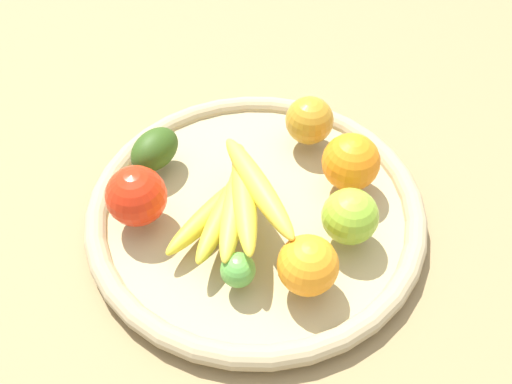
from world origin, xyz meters
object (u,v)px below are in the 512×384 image
at_px(orange_0, 308,265).
at_px(apple_2, 350,216).
at_px(orange_1, 351,162).
at_px(avocado, 155,149).
at_px(lime_0, 238,270).
at_px(apple_0, 309,120).
at_px(banana_bunch, 236,200).
at_px(apple_1, 136,196).

relative_size(orange_0, apple_2, 1.01).
xyz_separation_m(orange_1, apple_2, (-0.09, 0.02, -0.00)).
bearing_deg(avocado, apple_2, -120.46).
height_order(lime_0, apple_0, apple_0).
distance_m(banana_bunch, apple_1, 0.12).
xyz_separation_m(banana_bunch, apple_0, (0.14, -0.11, -0.01)).
bearing_deg(avocado, orange_1, -102.07).
height_order(lime_0, apple_2, apple_2).
bearing_deg(orange_0, apple_0, -8.30).
height_order(lime_0, orange_0, orange_0).
relative_size(avocado, apple_1, 1.00).
bearing_deg(orange_0, apple_1, 59.77).
distance_m(lime_0, orange_0, 0.08).
height_order(banana_bunch, orange_0, banana_bunch).
bearing_deg(apple_1, lime_0, -131.61).
bearing_deg(orange_1, orange_0, 153.24).
relative_size(banana_bunch, orange_0, 2.56).
bearing_deg(banana_bunch, orange_0, -142.11).
xyz_separation_m(apple_0, avocado, (-0.03, 0.22, -0.01)).
xyz_separation_m(lime_0, apple_0, (0.23, -0.11, 0.01)).
xyz_separation_m(banana_bunch, apple_2, (-0.03, -0.14, -0.00)).
bearing_deg(apple_0, orange_1, -154.80).
height_order(lime_0, orange_1, orange_1).
distance_m(banana_bunch, avocado, 0.15).
relative_size(lime_0, apple_2, 0.59).
distance_m(orange_1, avocado, 0.26).
distance_m(apple_0, apple_2, 0.18).
relative_size(avocado, apple_2, 1.10).
xyz_separation_m(lime_0, orange_1, (0.14, -0.16, 0.02)).
bearing_deg(apple_2, avocado, 59.54).
height_order(orange_1, apple_0, orange_1).
bearing_deg(avocado, orange_0, -138.99).
xyz_separation_m(avocado, apple_2, (-0.14, -0.24, 0.01)).
bearing_deg(apple_1, apple_2, -100.77).
xyz_separation_m(orange_0, apple_2, (0.07, -0.06, -0.00)).
bearing_deg(avocado, banana_bunch, -136.46).
height_order(avocado, apple_2, apple_2).
bearing_deg(orange_0, orange_1, -26.76).
xyz_separation_m(orange_0, apple_0, (0.24, -0.04, -0.00)).
bearing_deg(lime_0, apple_2, -67.74).
bearing_deg(orange_0, lime_0, 83.23).
relative_size(apple_0, apple_1, 0.89).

